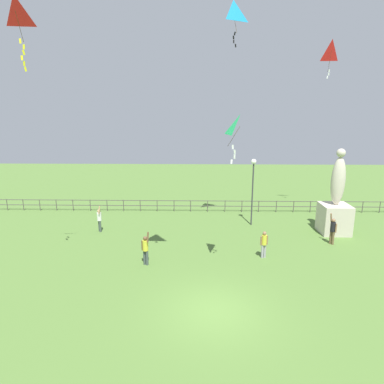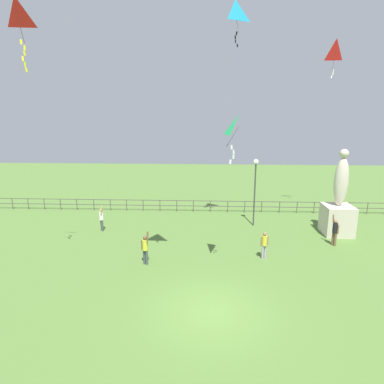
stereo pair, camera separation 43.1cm
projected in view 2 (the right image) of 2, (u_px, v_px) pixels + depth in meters
name	position (u px, v px, depth m)	size (l,w,h in m)	color
ground_plane	(211.00, 312.00, 13.34)	(80.00, 80.00, 0.00)	#517533
statue_monument	(338.00, 209.00, 21.60)	(1.83, 1.83, 5.67)	beige
lamppost	(255.00, 178.00, 22.88)	(0.36, 0.36, 4.78)	#38383D
person_0	(335.00, 230.00, 19.83)	(0.36, 0.49, 1.93)	brown
person_1	(145.00, 248.00, 17.34)	(0.46, 0.36, 1.88)	#3F4C47
person_2	(264.00, 243.00, 18.06)	(0.45, 0.29, 1.54)	#99999E
person_3	(101.00, 218.00, 22.35)	(0.35, 0.46, 1.84)	#3F4C47
kite_1	(239.00, 128.00, 14.59)	(0.90, 1.12, 2.14)	#1EB759
kite_2	(235.00, 13.00, 19.28)	(1.21, 0.95, 2.60)	#198CD1
kite_3	(336.00, 50.00, 23.11)	(0.93, 0.74, 2.63)	red
kite_4	(16.00, 15.00, 13.38)	(0.95, 0.97, 2.83)	red
waterfront_railing	(205.00, 204.00, 26.82)	(36.05, 0.06, 0.95)	#4C4742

